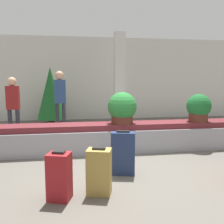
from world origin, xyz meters
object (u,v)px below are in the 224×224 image
(potted_plant_1, at_px, (199,108))
(suitcase_0, at_px, (59,176))
(suitcase_2, at_px, (123,153))
(traveler_0, at_px, (13,102))
(potted_plant_0, at_px, (122,108))
(pillar, at_px, (119,79))
(traveler_1, at_px, (60,95))
(suitcase_3, at_px, (99,172))
(decorated_tree, at_px, (51,93))

(potted_plant_1, bearing_deg, suitcase_0, -145.42)
(suitcase_2, height_order, traveler_0, traveler_0)
(suitcase_0, relative_size, traveler_0, 0.40)
(suitcase_0, relative_size, potted_plant_0, 0.95)
(pillar, height_order, traveler_0, pillar)
(potted_plant_0, distance_m, traveler_1, 2.69)
(suitcase_3, xyz_separation_m, decorated_tree, (-1.11, 5.77, 0.77))
(potted_plant_0, bearing_deg, pillar, 80.39)
(potted_plant_0, relative_size, traveler_0, 0.42)
(potted_plant_1, height_order, traveler_0, traveler_0)
(pillar, height_order, suitcase_2, pillar)
(potted_plant_0, distance_m, decorated_tree, 4.18)
(suitcase_2, bearing_deg, traveler_0, 141.19)
(suitcase_0, xyz_separation_m, traveler_1, (-0.19, 4.37, 0.79))
(pillar, distance_m, suitcase_2, 5.08)
(potted_plant_1, relative_size, decorated_tree, 0.31)
(pillar, height_order, traveler_1, pillar)
(suitcase_2, distance_m, potted_plant_1, 2.51)
(traveler_1, bearing_deg, potted_plant_1, 135.23)
(suitcase_0, height_order, potted_plant_1, potted_plant_1)
(traveler_0, relative_size, decorated_tree, 0.81)
(suitcase_0, xyz_separation_m, suitcase_2, (1.00, 0.73, 0.04))
(suitcase_3, relative_size, potted_plant_0, 0.96)
(decorated_tree, bearing_deg, pillar, -6.32)
(suitcase_3, xyz_separation_m, potted_plant_1, (2.50, 2.00, 0.61))
(potted_plant_1, bearing_deg, potted_plant_0, 179.52)
(suitcase_2, relative_size, decorated_tree, 0.37)
(traveler_0, bearing_deg, traveler_1, -147.77)
(suitcase_3, bearing_deg, pillar, 92.67)
(pillar, bearing_deg, decorated_tree, 173.68)
(potted_plant_1, distance_m, traveler_1, 3.95)
(suitcase_0, height_order, traveler_0, traveler_0)
(suitcase_2, bearing_deg, pillar, 92.78)
(suitcase_2, xyz_separation_m, traveler_1, (-1.18, 3.64, 0.75))
(pillar, height_order, potted_plant_0, pillar)
(suitcase_0, relative_size, suitcase_3, 0.99)
(suitcase_2, distance_m, traveler_1, 3.90)
(suitcase_2, distance_m, decorated_tree, 5.41)
(suitcase_0, height_order, suitcase_3, suitcase_3)
(traveler_0, bearing_deg, suitcase_3, 121.23)
(traveler_0, xyz_separation_m, traveler_1, (1.19, 0.66, 0.13))
(traveler_0, height_order, decorated_tree, decorated_tree)
(potted_plant_0, relative_size, potted_plant_1, 1.09)
(potted_plant_0, height_order, decorated_tree, decorated_tree)
(suitcase_0, distance_m, traveler_1, 4.45)
(suitcase_0, height_order, suitcase_2, suitcase_2)
(suitcase_2, xyz_separation_m, traveler_0, (-2.38, 2.98, 0.61))
(traveler_1, relative_size, decorated_tree, 0.91)
(suitcase_0, relative_size, potted_plant_1, 1.04)
(suitcase_3, height_order, traveler_1, traveler_1)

